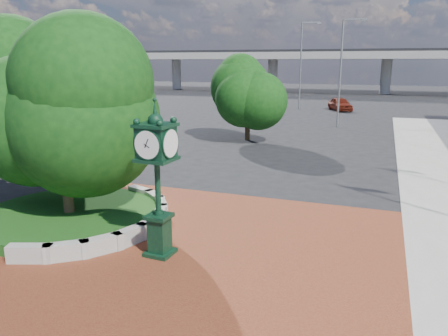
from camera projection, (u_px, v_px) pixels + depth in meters
ground at (201, 242)px, 13.70m from camera, size 200.00×200.00×0.00m
plaza at (188, 254)px, 12.78m from camera, size 12.00×12.00×0.04m
planter_wall at (126, 223)px, 14.53m from camera, size 2.96×6.77×0.54m
grass_bed at (70, 217)px, 15.31m from camera, size 6.10×6.10×0.40m
overpass at (356, 55)px, 76.10m from camera, size 90.00×12.00×7.50m
tree_planter at (61, 117)px, 14.47m from camera, size 5.20×5.20×6.33m
tree_street at (248, 95)px, 30.68m from camera, size 4.40×4.40×5.45m
post_clock at (157, 174)px, 12.14m from camera, size 0.99×0.99×4.49m
parked_car at (340, 104)px, 49.95m from camera, size 3.47×4.79×1.51m
street_lamp_near at (343, 65)px, 36.31m from camera, size 1.99×0.50×8.90m
street_lamp_far at (303, 59)px, 50.21m from camera, size 2.16×0.82×9.86m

